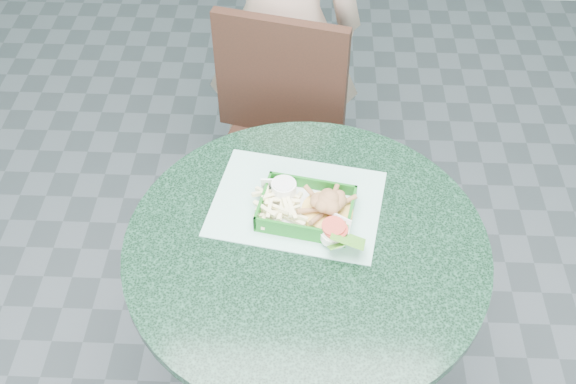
{
  "coord_description": "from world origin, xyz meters",
  "views": [
    {
      "loc": [
        -0.0,
        -1.07,
        2.09
      ],
      "look_at": [
        -0.05,
        0.1,
        0.85
      ],
      "focal_mm": 42.0,
      "sensor_mm": 36.0,
      "label": 1
    }
  ],
  "objects_px": {
    "food_basket": "(306,216)",
    "cafe_table": "(305,286)",
    "sauce_ramekin": "(281,196)",
    "diner_person": "(281,16)",
    "dining_chair": "(279,138)",
    "crab_sandwich": "(328,208)"
  },
  "relations": [
    {
      "from": "cafe_table",
      "to": "diner_person",
      "type": "relative_size",
      "value": 0.56
    },
    {
      "from": "cafe_table",
      "to": "sauce_ramekin",
      "type": "xyz_separation_m",
      "value": [
        -0.07,
        0.13,
        0.22
      ]
    },
    {
      "from": "cafe_table",
      "to": "food_basket",
      "type": "relative_size",
      "value": 3.91
    },
    {
      "from": "cafe_table",
      "to": "crab_sandwich",
      "type": "height_order",
      "value": "crab_sandwich"
    },
    {
      "from": "cafe_table",
      "to": "dining_chair",
      "type": "relative_size",
      "value": 1.0
    },
    {
      "from": "food_basket",
      "to": "crab_sandwich",
      "type": "relative_size",
      "value": 1.78
    },
    {
      "from": "diner_person",
      "to": "food_basket",
      "type": "xyz_separation_m",
      "value": [
        0.11,
        -0.86,
        -0.06
      ]
    },
    {
      "from": "food_basket",
      "to": "sauce_ramekin",
      "type": "distance_m",
      "value": 0.08
    },
    {
      "from": "diner_person",
      "to": "sauce_ramekin",
      "type": "bearing_deg",
      "value": 95.97
    },
    {
      "from": "diner_person",
      "to": "food_basket",
      "type": "bearing_deg",
      "value": 100.38
    },
    {
      "from": "diner_person",
      "to": "sauce_ramekin",
      "type": "xyz_separation_m",
      "value": [
        0.04,
        -0.82,
        -0.02
      ]
    },
    {
      "from": "food_basket",
      "to": "sauce_ramekin",
      "type": "bearing_deg",
      "value": 152.46
    },
    {
      "from": "dining_chair",
      "to": "food_basket",
      "type": "xyz_separation_m",
      "value": [
        0.1,
        -0.56,
        0.23
      ]
    },
    {
      "from": "food_basket",
      "to": "cafe_table",
      "type": "bearing_deg",
      "value": -88.26
    },
    {
      "from": "cafe_table",
      "to": "diner_person",
      "type": "height_order",
      "value": "diner_person"
    },
    {
      "from": "diner_person",
      "to": "food_basket",
      "type": "height_order",
      "value": "diner_person"
    },
    {
      "from": "diner_person",
      "to": "crab_sandwich",
      "type": "bearing_deg",
      "value": 103.95
    },
    {
      "from": "cafe_table",
      "to": "diner_person",
      "type": "distance_m",
      "value": 0.99
    },
    {
      "from": "dining_chair",
      "to": "sauce_ramekin",
      "type": "height_order",
      "value": "dining_chair"
    },
    {
      "from": "crab_sandwich",
      "to": "sauce_ramekin",
      "type": "bearing_deg",
      "value": 163.96
    },
    {
      "from": "crab_sandwich",
      "to": "diner_person",
      "type": "bearing_deg",
      "value": 100.61
    },
    {
      "from": "diner_person",
      "to": "food_basket",
      "type": "distance_m",
      "value": 0.87
    }
  ]
}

